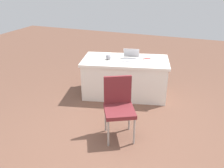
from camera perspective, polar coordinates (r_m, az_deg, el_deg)
ground_plane at (r=3.85m, az=2.70°, el=-12.78°), size 14.40×14.40×0.00m
table_foreground at (r=5.05m, az=3.05°, el=1.63°), size 1.87×1.26×0.76m
chair_tucked_left at (r=3.67m, az=1.59°, el=-4.77°), size 0.60×0.60×0.94m
laptop_silver at (r=4.90m, az=4.40°, el=6.10°), size 0.37×0.35×0.21m
yarn_ball at (r=4.89m, az=-0.85°, el=6.31°), size 0.11×0.11×0.11m
scissors_red at (r=5.01m, az=8.08°, el=5.89°), size 0.16×0.15×0.01m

